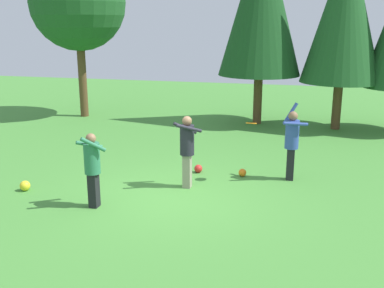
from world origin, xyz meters
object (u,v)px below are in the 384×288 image
at_px(ball_red, 198,169).
at_px(tree_right, 345,11).
at_px(ball_yellow, 25,186).
at_px(tree_far_left, 78,3).
at_px(frisbee, 251,123).
at_px(tree_center, 261,0).
at_px(person_catcher, 187,145).
at_px(person_thrower, 292,139).
at_px(person_bystander, 92,164).
at_px(ball_orange, 242,173).

distance_m(ball_red, tree_right, 8.42).
bearing_deg(ball_yellow, tree_far_left, 108.06).
bearing_deg(frisbee, tree_right, 70.29).
distance_m(ball_red, tree_center, 7.99).
bearing_deg(ball_red, person_catcher, -90.26).
distance_m(person_thrower, tree_far_left, 11.29).
height_order(person_thrower, person_bystander, person_thrower).
bearing_deg(person_thrower, tree_center, -98.98).
bearing_deg(person_thrower, ball_red, -21.57).
bearing_deg(frisbee, person_thrower, 22.47).
relative_size(ball_yellow, tree_right, 0.04).
bearing_deg(tree_right, person_catcher, -117.12).
relative_size(person_bystander, tree_center, 0.22).
xyz_separation_m(ball_yellow, tree_far_left, (-2.75, 8.45, 4.49)).
distance_m(person_bystander, frisbee, 3.95).
bearing_deg(tree_center, person_catcher, -96.22).
relative_size(person_thrower, ball_yellow, 7.93).
bearing_deg(ball_yellow, frisbee, 21.01).
distance_m(frisbee, tree_far_left, 10.65).
xyz_separation_m(person_bystander, ball_red, (1.65, 2.81, -0.86)).
xyz_separation_m(person_thrower, ball_red, (-2.38, -0.04, -0.95)).
xyz_separation_m(frisbee, ball_orange, (-0.23, 0.35, -1.40)).
relative_size(person_catcher, person_bystander, 1.07).
bearing_deg(ball_orange, ball_red, 179.05).
bearing_deg(person_catcher, person_thrower, -2.43).
height_order(person_bystander, tree_center, tree_center).
bearing_deg(person_thrower, ball_yellow, -1.22).
height_order(person_bystander, tree_far_left, tree_far_left).
relative_size(tree_far_left, tree_right, 0.96).
bearing_deg(person_thrower, person_bystander, 12.75).
distance_m(ball_orange, tree_center, 7.97).
bearing_deg(tree_far_left, tree_right, 0.77).
relative_size(person_thrower, tree_far_left, 0.30).
relative_size(ball_yellow, tree_far_left, 0.04).
xyz_separation_m(ball_yellow, tree_center, (4.51, 8.84, 4.53)).
xyz_separation_m(person_bystander, tree_right, (5.43, 9.07, 3.29)).
distance_m(frisbee, ball_orange, 1.46).
relative_size(person_catcher, ball_orange, 8.63).
bearing_deg(tree_far_left, ball_yellow, -71.94).
bearing_deg(tree_far_left, frisbee, -39.62).
bearing_deg(ball_orange, person_catcher, -136.77).
height_order(frisbee, tree_right, tree_right).
distance_m(ball_yellow, tree_far_left, 9.96).
bearing_deg(person_catcher, person_bystander, -163.13).
relative_size(ball_orange, tree_right, 0.03).
height_order(person_catcher, ball_yellow, person_catcher).
height_order(person_thrower, frisbee, person_thrower).
bearing_deg(ball_red, frisbee, -14.50).
bearing_deg(frisbee, ball_red, 165.50).
distance_m(ball_orange, tree_far_left, 10.78).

